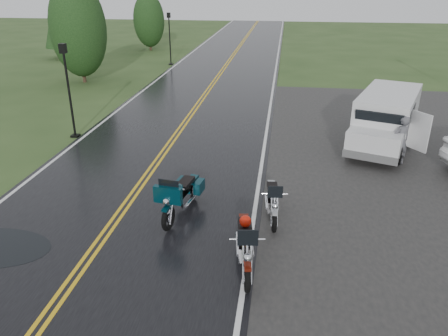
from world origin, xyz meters
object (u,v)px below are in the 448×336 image
lamp_post_far_left (170,39)px  motorcycle_silver (275,212)px  motorcycle_teal (168,208)px  van_white (354,129)px  motorcycle_red (247,265)px  person_at_van (401,141)px  lamp_post_near_left (69,92)px

lamp_post_far_left → motorcycle_silver: bearing=-69.5°
motorcycle_teal → lamp_post_far_left: 24.18m
motorcycle_teal → van_white: (5.46, 6.11, 0.37)m
motorcycle_red → motorcycle_teal: (-2.27, 2.15, 0.00)m
person_at_van → lamp_post_near_left: 12.95m
van_white → lamp_post_far_left: bearing=143.2°
motorcycle_teal → person_at_van: size_ratio=1.34×
motorcycle_silver → van_white: van_white is taller
motorcycle_red → motorcycle_silver: (0.49, 2.45, -0.07)m
person_at_van → lamp_post_near_left: lamp_post_near_left is taller
van_white → person_at_van: van_white is taller
van_white → lamp_post_far_left: (-11.34, 17.31, 0.85)m
van_white → person_at_van: size_ratio=3.05×
lamp_post_near_left → lamp_post_far_left: lamp_post_near_left is taller
motorcycle_silver → lamp_post_near_left: (-8.59, 6.48, 1.32)m
van_white → lamp_post_near_left: lamp_post_near_left is taller
motorcycle_teal → van_white: van_white is taller
person_at_van → lamp_post_far_left: lamp_post_far_left is taller
motorcycle_red → lamp_post_near_left: lamp_post_near_left is taller
van_white → lamp_post_near_left: (-11.28, 0.67, 0.87)m
motorcycle_silver → lamp_post_far_left: (-8.64, 23.12, 1.29)m
motorcycle_teal → motorcycle_silver: 2.78m
person_at_van → lamp_post_far_left: (-12.90, 17.90, 1.02)m
motorcycle_teal → lamp_post_far_left: lamp_post_far_left is taller
van_white → motorcycle_silver: bearing=-94.9°
motorcycle_teal → person_at_van: (7.02, 5.53, 0.19)m
person_at_van → lamp_post_near_left: (-12.85, 1.25, 1.05)m
person_at_van → motorcycle_red: bearing=30.5°
motorcycle_silver → motorcycle_teal: bearing=-178.8°
motorcycle_teal → motorcycle_silver: bearing=15.1°
person_at_van → van_white: bearing=-48.3°
motorcycle_red → lamp_post_far_left: bearing=99.9°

